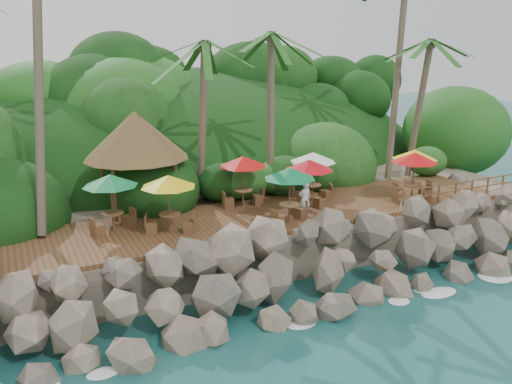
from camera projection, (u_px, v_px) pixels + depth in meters
name	position (u px, v px, depth m)	size (l,w,h in m)	color
ground	(327.00, 320.00, 19.43)	(140.00, 140.00, 0.00)	#19514F
land_base	(187.00, 189.00, 32.99)	(32.00, 25.20, 2.10)	gray
jungle_hill	(155.00, 178.00, 39.77)	(44.80, 28.00, 15.40)	#143811
seawall	(300.00, 271.00, 20.84)	(29.00, 4.00, 2.30)	gray
terrace	(256.00, 217.00, 24.02)	(26.00, 5.00, 0.20)	brown
jungle_foliage	(192.00, 209.00, 32.41)	(44.00, 16.00, 12.00)	#143811
foam_line	(322.00, 316.00, 19.68)	(25.20, 0.80, 0.06)	white
palapa	(135.00, 135.00, 24.16)	(4.86, 4.86, 4.60)	brown
dining_clusters	(262.00, 173.00, 23.16)	(22.49, 5.35, 2.45)	brown
railing	(464.00, 188.00, 26.13)	(8.30, 0.10, 1.00)	brown
waiter	(305.00, 199.00, 23.55)	(0.60, 0.39, 1.64)	silver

